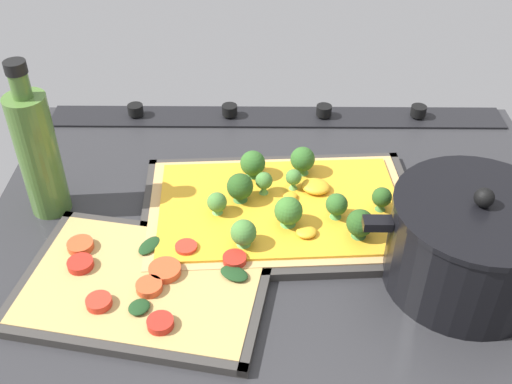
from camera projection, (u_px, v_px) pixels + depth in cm
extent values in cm
cube|color=#28282B|center=(280.00, 234.00, 89.71)|extent=(85.77, 66.98, 3.00)
cube|color=black|center=(277.00, 116.00, 112.10)|extent=(82.33, 7.00, 0.80)
cylinder|color=black|center=(419.00, 111.00, 111.11)|extent=(2.80, 2.80, 1.80)
cylinder|color=black|center=(324.00, 110.00, 111.24)|extent=(2.80, 2.80, 1.80)
cylinder|color=black|center=(230.00, 110.00, 111.36)|extent=(2.80, 2.80, 1.80)
cylinder|color=black|center=(135.00, 109.00, 111.48)|extent=(2.80, 2.80, 1.80)
cube|color=#33302D|center=(280.00, 214.00, 90.63)|extent=(42.16, 29.19, 0.50)
cube|color=#33302D|center=(274.00, 161.00, 100.44)|extent=(40.63, 3.63, 1.30)
cube|color=#33302D|center=(289.00, 274.00, 80.34)|extent=(40.63, 3.63, 1.30)
cube|color=#33302D|center=(413.00, 207.00, 91.17)|extent=(2.80, 26.84, 1.30)
cube|color=#33302D|center=(146.00, 216.00, 89.60)|extent=(2.80, 26.84, 1.30)
cube|color=tan|center=(281.00, 210.00, 90.17)|extent=(39.62, 26.65, 1.00)
cube|color=gold|center=(281.00, 206.00, 89.74)|extent=(36.42, 24.03, 0.40)
cone|color=#5B9F46|center=(288.00, 221.00, 86.01)|extent=(2.19, 2.19, 0.96)
sphere|color=#386B28|center=(288.00, 211.00, 84.79)|extent=(3.98, 3.98, 3.98)
cone|color=#68AD54|center=(264.00, 189.00, 91.50)|extent=(1.41, 1.41, 1.32)
sphere|color=#427533|center=(264.00, 181.00, 90.50)|extent=(2.57, 2.57, 2.57)
cone|color=#68AD54|center=(293.00, 185.00, 92.41)|extent=(1.32, 1.32, 1.21)
sphere|color=#427533|center=(294.00, 177.00, 91.48)|extent=(2.41, 2.41, 2.41)
cone|color=#427635|center=(380.00, 206.00, 88.53)|extent=(1.58, 1.58, 1.17)
sphere|color=#264C1C|center=(382.00, 197.00, 87.50)|extent=(2.87, 2.87, 2.87)
cone|color=#427635|center=(359.00, 233.00, 84.08)|extent=(2.08, 2.08, 0.95)
sphere|color=#264C1C|center=(360.00, 223.00, 82.91)|extent=(3.78, 3.78, 3.78)
cone|color=#4D8B3F|center=(336.00, 213.00, 87.30)|extent=(1.73, 1.73, 1.14)
sphere|color=#2D5B23|center=(337.00, 204.00, 86.22)|extent=(3.14, 3.14, 3.14)
cone|color=#4D8B3F|center=(253.00, 173.00, 95.07)|extent=(2.14, 2.14, 0.87)
sphere|color=#2D5B23|center=(253.00, 163.00, 93.90)|extent=(3.90, 3.90, 3.90)
cone|color=#4D8B3F|center=(302.00, 170.00, 95.55)|extent=(2.09, 2.09, 1.17)
sphere|color=#2D5B23|center=(303.00, 159.00, 94.31)|extent=(3.80, 3.80, 3.80)
cone|color=#427635|center=(240.00, 197.00, 90.27)|extent=(2.15, 2.15, 1.03)
sphere|color=#264C1C|center=(240.00, 186.00, 89.05)|extent=(3.90, 3.90, 3.90)
cone|color=#68AD54|center=(217.00, 210.00, 88.03)|extent=(1.57, 1.57, 0.86)
sphere|color=#427533|center=(217.00, 202.00, 87.10)|extent=(2.86, 2.86, 2.86)
cone|color=#68AD54|center=(244.00, 242.00, 82.81)|extent=(1.95, 1.95, 0.82)
sphere|color=#427533|center=(243.00, 232.00, 81.73)|extent=(3.54, 3.54, 3.54)
ellipsoid|color=gold|center=(290.00, 197.00, 90.52)|extent=(3.11, 3.19, 0.86)
ellipsoid|color=gold|center=(316.00, 186.00, 92.07)|extent=(5.20, 4.80, 1.51)
ellipsoid|color=gold|center=(306.00, 232.00, 84.34)|extent=(3.40, 3.14, 1.01)
cube|color=#33302D|center=(145.00, 286.00, 79.24)|extent=(34.99, 27.51, 0.50)
cube|color=#33302D|center=(169.00, 230.00, 87.12)|extent=(31.26, 6.77, 1.30)
cube|color=#33302D|center=(115.00, 350.00, 70.85)|extent=(31.26, 6.77, 1.30)
cube|color=#33302D|center=(260.00, 301.00, 76.77)|extent=(5.13, 22.13, 1.30)
cube|color=#33302D|center=(35.00, 268.00, 81.21)|extent=(5.13, 22.13, 1.30)
cube|color=tan|center=(144.00, 282.00, 78.80)|extent=(32.20, 24.72, 0.90)
cylinder|color=#B22319|center=(235.00, 259.00, 80.76)|extent=(3.15, 3.15, 1.00)
cylinder|color=#B22319|center=(80.00, 264.00, 80.08)|extent=(3.40, 3.40, 1.00)
cylinder|color=#D14723|center=(80.00, 245.00, 82.87)|extent=(3.54, 3.54, 1.00)
cylinder|color=#B22319|center=(160.00, 323.00, 72.38)|extent=(3.21, 3.21, 1.00)
cylinder|color=red|center=(186.00, 248.00, 82.44)|extent=(2.97, 2.97, 1.00)
cylinder|color=#D14723|center=(165.00, 270.00, 79.20)|extent=(4.19, 4.19, 1.00)
cylinder|color=#D14723|center=(149.00, 287.00, 76.92)|extent=(3.36, 3.36, 1.00)
cylinder|color=red|center=(99.00, 302.00, 74.94)|extent=(3.18, 3.18, 1.00)
ellipsoid|color=#193819|center=(139.00, 307.00, 74.45)|extent=(3.59, 3.68, 0.60)
ellipsoid|color=#193819|center=(150.00, 245.00, 83.00)|extent=(3.86, 4.56, 0.60)
ellipsoid|color=#193819|center=(234.00, 273.00, 78.87)|extent=(4.61, 4.14, 0.60)
cylinder|color=black|center=(470.00, 247.00, 76.91)|extent=(20.45, 20.45, 11.77)
cylinder|color=black|center=(481.00, 208.00, 73.02)|extent=(20.86, 20.86, 0.80)
sphere|color=black|center=(484.00, 198.00, 72.03)|extent=(2.40, 2.40, 2.40)
cube|color=black|center=(378.00, 223.00, 74.66)|extent=(3.60, 2.00, 1.20)
cylinder|color=#476B2D|center=(39.00, 156.00, 86.30)|extent=(5.78, 5.78, 18.88)
cylinder|color=#476B2D|center=(20.00, 85.00, 79.38)|extent=(2.60, 2.60, 3.50)
cylinder|color=black|center=(15.00, 67.00, 77.80)|extent=(2.89, 2.89, 1.60)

